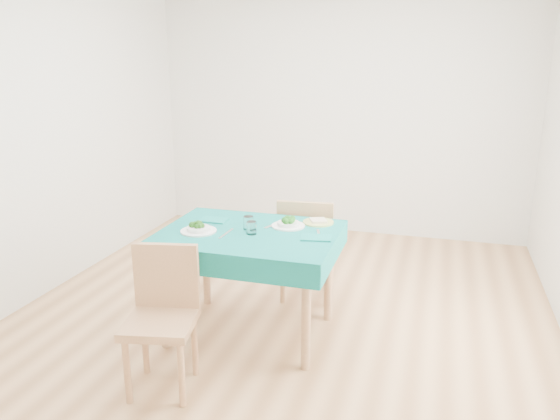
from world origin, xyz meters
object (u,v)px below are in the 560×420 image
(chair_far, at_px, (308,233))
(bowl_far, at_px, (288,222))
(table, at_px, (250,283))
(side_plate, at_px, (318,222))
(bowl_near, at_px, (198,227))
(chair_near, at_px, (159,313))

(chair_far, height_order, bowl_far, chair_far)
(table, relative_size, side_plate, 5.39)
(table, height_order, bowl_near, bowl_near)
(table, distance_m, bowl_far, 0.51)
(chair_far, height_order, bowl_near, chair_far)
(bowl_near, bearing_deg, side_plate, 30.37)
(chair_near, height_order, chair_far, chair_far)
(bowl_near, xyz_separation_m, side_plate, (0.73, 0.43, -0.03))
(bowl_far, bearing_deg, chair_far, 88.24)
(table, bearing_deg, bowl_near, -162.88)
(chair_far, relative_size, bowl_near, 4.41)
(table, relative_size, chair_far, 1.10)
(table, height_order, chair_near, chair_near)
(chair_far, relative_size, bowl_far, 4.59)
(chair_far, bearing_deg, bowl_far, 82.80)
(chair_near, relative_size, bowl_near, 4.01)
(table, height_order, chair_far, chair_far)
(table, relative_size, bowl_near, 4.87)
(chair_far, height_order, side_plate, chair_far)
(chair_near, relative_size, side_plate, 4.44)
(bowl_near, bearing_deg, chair_far, 55.20)
(chair_far, bearing_deg, side_plate, 107.51)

